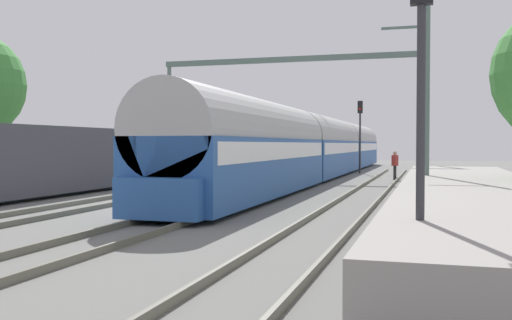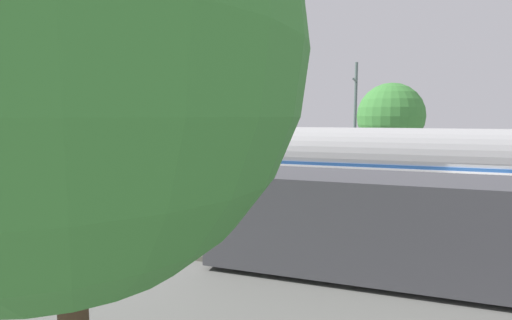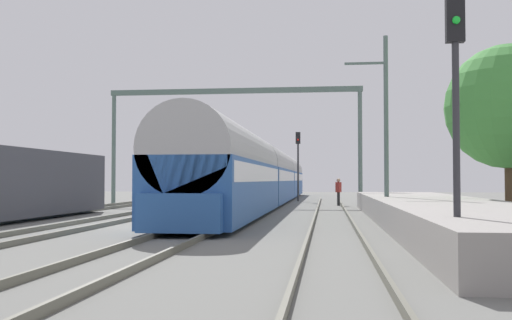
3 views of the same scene
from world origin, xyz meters
The scene contains 13 objects.
ground centered at (0.00, 0.00, 0.00)m, with size 120.00×120.00×0.00m, color slate.
track_west centered at (-2.15, 0.00, 0.08)m, with size 1.52×60.00×0.16m.
track_east centered at (2.15, 0.00, 0.08)m, with size 1.52×60.00×0.16m.
track_far_east centered at (6.45, 0.00, 0.08)m, with size 1.52×60.00×0.16m.
platform centered at (10.27, 2.00, 0.45)m, with size 4.40×28.00×0.90m.
passenger_train centered at (2.15, 20.18, 1.97)m, with size 2.93×49.20×3.82m.
freight_car centered at (-6.45, 2.16, 1.47)m, with size 2.80×13.00×2.70m.
person_crossing centered at (6.98, 17.46, 1.03)m, with size 0.39×0.46×1.73m.
railway_signal_near centered at (8.82, -8.40, 3.37)m, with size 0.36×0.30×5.30m.
railway_signal_far centered at (4.07, 24.92, 3.37)m, with size 0.36×0.30×5.30m.
catenary_gantry centered at (0.00, 19.13, 5.95)m, with size 17.30×0.28×7.86m.
catenary_pole_east_mid centered at (8.80, 5.93, 4.15)m, with size 1.90×0.20×8.00m.
tree_east_background centered at (13.39, 3.77, 4.53)m, with size 4.92×4.92×6.99m.
Camera 3 is at (6.24, -20.64, 1.64)m, focal length 41.75 mm.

